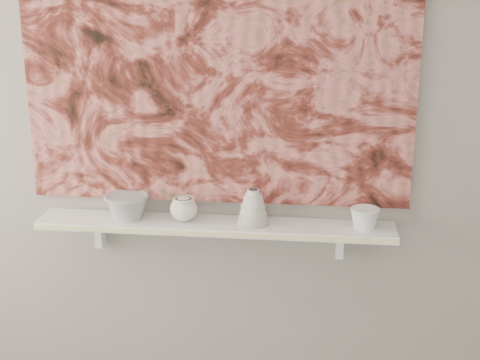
# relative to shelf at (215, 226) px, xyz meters

# --- Properties ---
(wall_back) EXTENTS (3.60, 0.00, 3.60)m
(wall_back) POSITION_rel_shelf_xyz_m (0.00, 0.09, 0.44)
(wall_back) COLOR gray
(wall_back) RESTS_ON floor
(shelf) EXTENTS (1.40, 0.18, 0.03)m
(shelf) POSITION_rel_shelf_xyz_m (0.00, 0.00, 0.00)
(shelf) COLOR white
(shelf) RESTS_ON wall_back
(shelf_stripe) EXTENTS (1.40, 0.01, 0.02)m
(shelf_stripe) POSITION_rel_shelf_xyz_m (0.00, -0.09, 0.00)
(shelf_stripe) COLOR beige
(shelf_stripe) RESTS_ON shelf
(bracket_left) EXTENTS (0.03, 0.06, 0.12)m
(bracket_left) POSITION_rel_shelf_xyz_m (-0.49, 0.06, -0.07)
(bracket_left) COLOR white
(bracket_left) RESTS_ON wall_back
(bracket_right) EXTENTS (0.03, 0.06, 0.12)m
(bracket_right) POSITION_rel_shelf_xyz_m (0.49, 0.06, -0.07)
(bracket_right) COLOR white
(bracket_right) RESTS_ON wall_back
(painting) EXTENTS (1.50, 0.02, 1.10)m
(painting) POSITION_rel_shelf_xyz_m (0.00, 0.08, 0.62)
(painting) COLOR maroon
(painting) RESTS_ON wall_back
(house_motif) EXTENTS (0.09, 0.00, 0.08)m
(house_motif) POSITION_rel_shelf_xyz_m (0.45, 0.07, 0.32)
(house_motif) COLOR black
(house_motif) RESTS_ON painting
(bowl_grey) EXTENTS (0.23, 0.23, 0.10)m
(bowl_grey) POSITION_rel_shelf_xyz_m (-0.35, 0.00, 0.07)
(bowl_grey) COLOR #A1A19E
(bowl_grey) RESTS_ON shelf
(cup_cream) EXTENTS (0.12, 0.12, 0.10)m
(cup_cream) POSITION_rel_shelf_xyz_m (-0.12, 0.00, 0.06)
(cup_cream) COLOR silver
(cup_cream) RESTS_ON shelf
(bell_vessel) EXTENTS (0.15, 0.15, 0.14)m
(bell_vessel) POSITION_rel_shelf_xyz_m (0.15, 0.00, 0.08)
(bell_vessel) COLOR beige
(bell_vessel) RESTS_ON shelf
(bowl_white) EXTENTS (0.13, 0.13, 0.08)m
(bowl_white) POSITION_rel_shelf_xyz_m (0.58, 0.00, 0.06)
(bowl_white) COLOR silver
(bowl_white) RESTS_ON shelf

